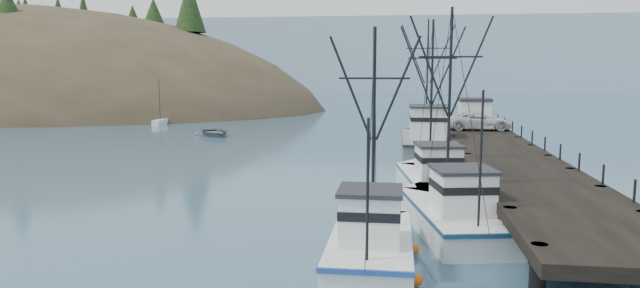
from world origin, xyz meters
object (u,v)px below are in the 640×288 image
at_px(pier, 507,159).
at_px(pier_shed, 474,112).
at_px(trawler_near, 452,213).
at_px(trawler_mid, 371,243).
at_px(work_vessel, 426,142).
at_px(motorboat, 214,136).
at_px(trawler_far, 433,180).
at_px(pickup_truck, 479,121).

height_order(pier, pier_shed, pier_shed).
distance_m(trawler_near, trawler_mid, 6.29).
xyz_separation_m(trawler_mid, pier_shed, (8.35, 34.85, 2.60)).
xyz_separation_m(pier, pier_shed, (0.09, 18.00, 1.73)).
relative_size(work_vessel, motorboat, 2.55).
bearing_deg(trawler_far, motorboat, 130.26).
bearing_deg(trawler_far, pier_shed, 76.55).
distance_m(pier, pickup_truck, 15.16).
bearing_deg(pickup_truck, trawler_far, 161.06).
relative_size(pier, motorboat, 7.74).
bearing_deg(pier, pickup_truck, 89.19).
bearing_deg(pier, trawler_near, -111.61).
height_order(trawler_mid, pier_shed, trawler_mid).
xyz_separation_m(pier_shed, motorboat, (-28.17, 5.49, -3.42)).
distance_m(trawler_far, pickup_truck, 19.61).
bearing_deg(trawler_near, work_vessel, 90.28).
xyz_separation_m(trawler_near, work_vessel, (-0.11, 23.27, 0.41)).
relative_size(work_vessel, pier_shed, 4.52).
distance_m(pier, motorboat, 36.64).
bearing_deg(trawler_near, motorboat, 123.66).
distance_m(trawler_mid, pier_shed, 35.93).
height_order(trawler_far, pier_shed, trawler_far).
xyz_separation_m(pier, trawler_mid, (-8.25, -16.85, -0.87)).
height_order(pier_shed, motorboat, pier_shed).
xyz_separation_m(trawler_near, pier_shed, (4.73, 29.71, 2.60)).
relative_size(trawler_near, trawler_far, 0.99).
distance_m(trawler_near, work_vessel, 23.27).
distance_m(trawler_far, motorboat, 35.58).
relative_size(pier, trawler_near, 4.02).
bearing_deg(trawler_mid, work_vessel, 82.97).
xyz_separation_m(trawler_mid, pickup_truck, (8.47, 31.96, 2.00)).
bearing_deg(trawler_mid, trawler_near, 54.89).
xyz_separation_m(trawler_mid, work_vessel, (3.50, 28.41, 0.41)).
bearing_deg(trawler_far, pickup_truck, 74.23).
bearing_deg(motorboat, trawler_near, -90.57).
xyz_separation_m(pickup_truck, motorboat, (-28.29, 8.38, -2.82)).
relative_size(pier, pickup_truck, 7.45).
bearing_deg(trawler_mid, trawler_far, 76.50).
bearing_deg(work_vessel, trawler_mid, -97.03).
xyz_separation_m(trawler_mid, motorboat, (-19.82, 40.34, -0.82)).
relative_size(trawler_near, motorboat, 1.93).
bearing_deg(pier_shed, pier, -90.30).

